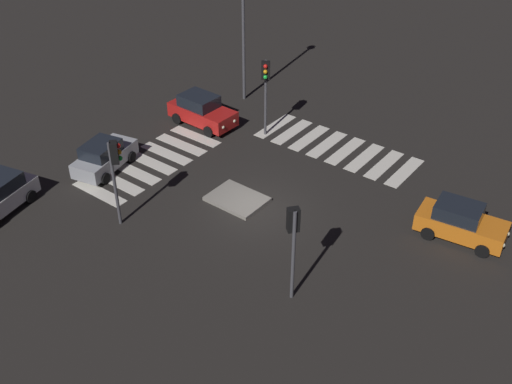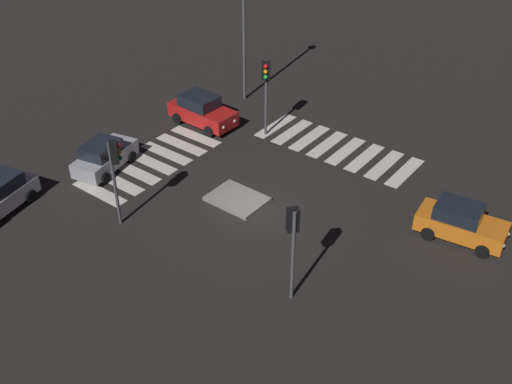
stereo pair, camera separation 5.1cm
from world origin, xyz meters
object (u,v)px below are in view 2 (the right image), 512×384
(traffic_light_north, at_px, (115,163))
(traffic_light_east, at_px, (266,80))
(traffic_light_west, at_px, (293,231))
(car_red, at_px, (202,111))
(traffic_island, at_px, (237,199))
(car_silver, at_px, (104,156))
(street_lamp, at_px, (244,2))
(car_orange, at_px, (461,223))

(traffic_light_north, xyz_separation_m, traffic_light_east, (-0.28, -10.26, 0.17))
(traffic_light_north, height_order, traffic_light_east, traffic_light_east)
(traffic_light_west, bearing_deg, car_red, 4.07)
(traffic_island, relative_size, car_silver, 0.69)
(traffic_island, bearing_deg, car_silver, 14.95)
(car_red, height_order, street_lamp, street_lamp)
(street_lamp, bearing_deg, traffic_light_north, 104.93)
(car_red, bearing_deg, car_orange, -2.11)
(car_silver, height_order, car_orange, car_orange)
(car_silver, distance_m, street_lamp, 11.88)
(traffic_light_north, bearing_deg, traffic_island, 9.40)
(traffic_island, relative_size, street_lamp, 0.30)
(traffic_island, height_order, street_lamp, street_lamp)
(traffic_light_east, xyz_separation_m, traffic_light_west, (-8.27, 9.49, -0.22))
(street_lamp, bearing_deg, car_orange, 162.03)
(traffic_light_east, bearing_deg, street_lamp, -161.06)
(car_silver, bearing_deg, traffic_light_west, -110.20)
(car_orange, bearing_deg, traffic_light_east, 162.88)
(car_orange, relative_size, street_lamp, 0.44)
(car_red, xyz_separation_m, traffic_light_north, (-3.38, 9.15, 2.29))
(car_orange, bearing_deg, car_red, 169.23)
(car_silver, bearing_deg, traffic_island, -87.26)
(car_orange, relative_size, traffic_light_east, 0.90)
(traffic_light_north, bearing_deg, traffic_light_west, -41.56)
(traffic_light_north, distance_m, traffic_light_east, 10.26)
(traffic_light_north, bearing_deg, car_silver, 101.34)
(car_orange, height_order, car_red, car_red)
(car_silver, relative_size, traffic_light_east, 0.88)
(car_red, height_order, traffic_light_north, traffic_light_north)
(traffic_light_east, bearing_deg, traffic_light_north, -34.70)
(traffic_light_north, bearing_deg, traffic_light_east, 41.76)
(traffic_light_east, bearing_deg, car_silver, -62.52)
(traffic_light_north, bearing_deg, car_orange, -13.41)
(traffic_island, xyz_separation_m, traffic_light_east, (2.69, -5.84, 3.22))
(car_red, xyz_separation_m, traffic_light_west, (-11.92, 8.38, 2.23))
(car_orange, relative_size, traffic_light_west, 0.96)
(traffic_light_north, xyz_separation_m, traffic_light_west, (-8.54, -0.77, -0.06))
(car_silver, distance_m, traffic_light_north, 5.34)
(traffic_light_west, bearing_deg, street_lamp, -6.71)
(traffic_light_north, bearing_deg, car_red, 63.56)
(traffic_light_west, distance_m, street_lamp, 17.57)
(traffic_island, distance_m, traffic_light_west, 7.31)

